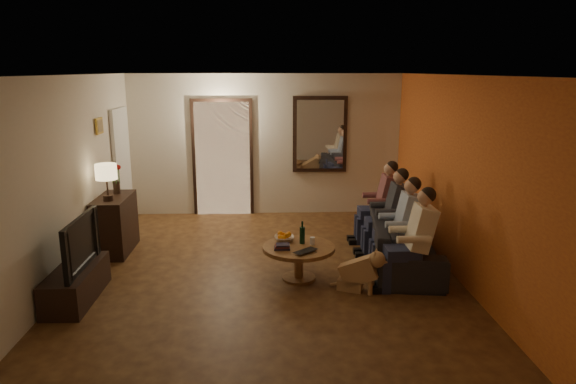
{
  "coord_description": "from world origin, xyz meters",
  "views": [
    {
      "loc": [
        0.02,
        -6.44,
        2.66
      ],
      "look_at": [
        0.3,
        0.3,
        1.05
      ],
      "focal_mm": 32.0,
      "sensor_mm": 36.0,
      "label": 1
    }
  ],
  "objects_px": {
    "person_a": "(415,243)",
    "laptop": "(308,252)",
    "tv_stand": "(76,284)",
    "tv": "(72,243)",
    "person_b": "(402,229)",
    "person_c": "(392,216)",
    "wine_bottle": "(302,232)",
    "person_d": "(383,205)",
    "table_lamp": "(107,182)",
    "bowl": "(284,238)",
    "coffee_table": "(299,262)",
    "sofa": "(403,241)",
    "dresser": "(115,224)",
    "dog": "(359,270)"
  },
  "relations": [
    {
      "from": "dog",
      "to": "wine_bottle",
      "type": "distance_m",
      "value": 0.9
    },
    {
      "from": "tv_stand",
      "to": "coffee_table",
      "type": "relative_size",
      "value": 1.26
    },
    {
      "from": "wine_bottle",
      "to": "person_a",
      "type": "bearing_deg",
      "value": -20.01
    },
    {
      "from": "tv_stand",
      "to": "tv",
      "type": "distance_m",
      "value": 0.51
    },
    {
      "from": "person_a",
      "to": "laptop",
      "type": "height_order",
      "value": "person_a"
    },
    {
      "from": "dresser",
      "to": "person_d",
      "type": "height_order",
      "value": "person_d"
    },
    {
      "from": "person_d",
      "to": "wine_bottle",
      "type": "distance_m",
      "value": 1.88
    },
    {
      "from": "table_lamp",
      "to": "dog",
      "type": "distance_m",
      "value": 3.73
    },
    {
      "from": "person_b",
      "to": "laptop",
      "type": "bearing_deg",
      "value": -159.34
    },
    {
      "from": "person_b",
      "to": "coffee_table",
      "type": "relative_size",
      "value": 1.29
    },
    {
      "from": "bowl",
      "to": "sofa",
      "type": "bearing_deg",
      "value": 9.78
    },
    {
      "from": "tv_stand",
      "to": "wine_bottle",
      "type": "bearing_deg",
      "value": 12.68
    },
    {
      "from": "tv",
      "to": "coffee_table",
      "type": "xyz_separation_m",
      "value": [
        2.67,
        0.51,
        -0.48
      ]
    },
    {
      "from": "dresser",
      "to": "tv",
      "type": "bearing_deg",
      "value": -90.0
    },
    {
      "from": "person_b",
      "to": "wine_bottle",
      "type": "xyz_separation_m",
      "value": [
        -1.35,
        -0.11,
        0.01
      ]
    },
    {
      "from": "tv_stand",
      "to": "tv",
      "type": "xyz_separation_m",
      "value": [
        0.0,
        0.0,
        0.51
      ]
    },
    {
      "from": "dresser",
      "to": "coffee_table",
      "type": "xyz_separation_m",
      "value": [
        2.67,
        -1.15,
        -0.2
      ]
    },
    {
      "from": "tv_stand",
      "to": "table_lamp",
      "type": "bearing_deg",
      "value": 90.0
    },
    {
      "from": "dresser",
      "to": "table_lamp",
      "type": "xyz_separation_m",
      "value": [
        0.0,
        -0.22,
        0.69
      ]
    },
    {
      "from": "wine_bottle",
      "to": "person_d",
      "type": "bearing_deg",
      "value": 44.17
    },
    {
      "from": "table_lamp",
      "to": "bowl",
      "type": "relative_size",
      "value": 2.08
    },
    {
      "from": "laptop",
      "to": "dresser",
      "type": "bearing_deg",
      "value": 110.93
    },
    {
      "from": "person_a",
      "to": "table_lamp",
      "type": "bearing_deg",
      "value": 161.95
    },
    {
      "from": "wine_bottle",
      "to": "sofa",
      "type": "bearing_deg",
      "value": 15.78
    },
    {
      "from": "tv_stand",
      "to": "person_c",
      "type": "distance_m",
      "value": 4.3
    },
    {
      "from": "tv_stand",
      "to": "bowl",
      "type": "xyz_separation_m",
      "value": [
        2.49,
        0.73,
        0.29
      ]
    },
    {
      "from": "person_a",
      "to": "person_b",
      "type": "bearing_deg",
      "value": 90.0
    },
    {
      "from": "tv_stand",
      "to": "person_c",
      "type": "relative_size",
      "value": 0.98
    },
    {
      "from": "tv",
      "to": "person_d",
      "type": "distance_m",
      "value": 4.5
    },
    {
      "from": "tv_stand",
      "to": "tv",
      "type": "bearing_deg",
      "value": 0.0
    },
    {
      "from": "sofa",
      "to": "person_a",
      "type": "distance_m",
      "value": 0.95
    },
    {
      "from": "bowl",
      "to": "table_lamp",
      "type": "bearing_deg",
      "value": 163.98
    },
    {
      "from": "sofa",
      "to": "tv_stand",
      "type": "bearing_deg",
      "value": 111.59
    },
    {
      "from": "sofa",
      "to": "person_c",
      "type": "xyz_separation_m",
      "value": [
        -0.1,
        0.3,
        0.28
      ]
    },
    {
      "from": "tv_stand",
      "to": "wine_bottle",
      "type": "relative_size",
      "value": 3.81
    },
    {
      "from": "bowl",
      "to": "laptop",
      "type": "bearing_deg",
      "value": -60.75
    },
    {
      "from": "wine_bottle",
      "to": "tv_stand",
      "type": "bearing_deg",
      "value": -167.32
    },
    {
      "from": "sofa",
      "to": "person_c",
      "type": "bearing_deg",
      "value": 26.26
    },
    {
      "from": "table_lamp",
      "to": "tv",
      "type": "xyz_separation_m",
      "value": [
        0.0,
        -1.45,
        -0.41
      ]
    },
    {
      "from": "tv_stand",
      "to": "dog",
      "type": "distance_m",
      "value": 3.38
    },
    {
      "from": "coffee_table",
      "to": "wine_bottle",
      "type": "height_order",
      "value": "wine_bottle"
    },
    {
      "from": "tv",
      "to": "person_b",
      "type": "bearing_deg",
      "value": -79.95
    },
    {
      "from": "sofa",
      "to": "wine_bottle",
      "type": "bearing_deg",
      "value": 113.61
    },
    {
      "from": "person_b",
      "to": "dog",
      "type": "distance_m",
      "value": 0.98
    },
    {
      "from": "dresser",
      "to": "wine_bottle",
      "type": "distance_m",
      "value": 2.92
    },
    {
      "from": "table_lamp",
      "to": "dog",
      "type": "height_order",
      "value": "table_lamp"
    },
    {
      "from": "person_b",
      "to": "person_c",
      "type": "xyz_separation_m",
      "value": [
        0.0,
        0.6,
        0.0
      ]
    },
    {
      "from": "person_c",
      "to": "laptop",
      "type": "relative_size",
      "value": 3.65
    },
    {
      "from": "person_c",
      "to": "coffee_table",
      "type": "relative_size",
      "value": 1.29
    },
    {
      "from": "sofa",
      "to": "dog",
      "type": "height_order",
      "value": "sofa"
    }
  ]
}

